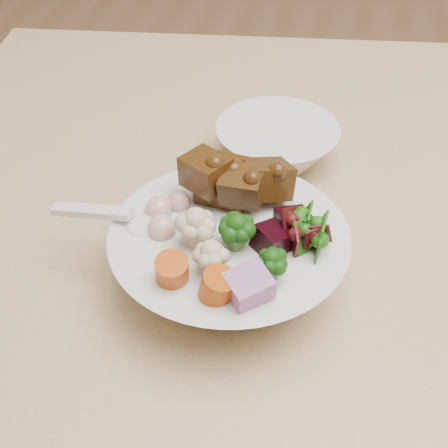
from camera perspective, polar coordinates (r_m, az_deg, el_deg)
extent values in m
cylinder|color=tan|center=(1.26, -12.62, -1.37)|extent=(0.06, 0.06, 0.71)
cylinder|color=tan|center=(1.61, 18.31, 1.74)|extent=(0.03, 0.03, 0.43)
sphere|color=#0A3208|center=(0.54, 1.20, -1.17)|extent=(0.04, 0.04, 0.04)
sphere|color=beige|center=(0.54, -2.53, -0.86)|extent=(0.04, 0.04, 0.04)
cube|color=black|center=(0.56, 6.25, -0.14)|extent=(0.04, 0.04, 0.03)
cube|color=#975B8A|center=(0.50, 2.26, -5.89)|extent=(0.05, 0.05, 0.04)
cylinder|color=#CD4F05|center=(0.51, -4.76, -4.40)|extent=(0.03, 0.03, 0.03)
sphere|color=#DAA199|center=(0.56, -5.72, -0.37)|extent=(0.02, 0.02, 0.02)
ellipsoid|color=silver|center=(0.57, -7.07, -0.31)|extent=(0.05, 0.04, 0.01)
cube|color=silver|center=(0.59, -12.04, 1.16)|extent=(0.08, 0.02, 0.02)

